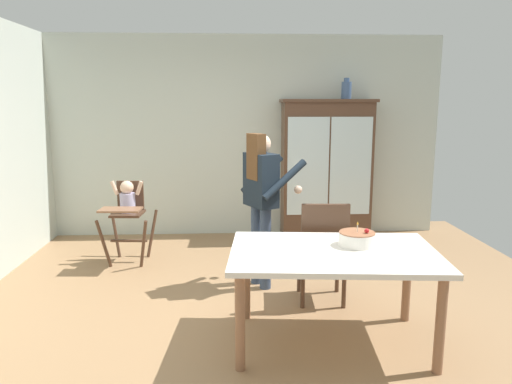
% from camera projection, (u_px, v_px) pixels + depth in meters
% --- Properties ---
extents(ground_plane, '(6.24, 6.24, 0.00)m').
position_uv_depth(ground_plane, '(254.00, 313.00, 4.22)').
color(ground_plane, '#93704C').
extents(wall_back, '(5.32, 0.06, 2.70)m').
position_uv_depth(wall_back, '(245.00, 137.00, 6.55)').
color(wall_back, beige).
rests_on(wall_back, ground_plane).
extents(china_cabinet, '(1.23, 0.48, 1.86)m').
position_uv_depth(china_cabinet, '(326.00, 169.00, 6.42)').
color(china_cabinet, '#4C3323').
rests_on(china_cabinet, ground_plane).
extents(ceramic_vase, '(0.13, 0.13, 0.27)m').
position_uv_depth(ceramic_vase, '(346.00, 90.00, 6.24)').
color(ceramic_vase, '#3D567F').
rests_on(ceramic_vase, china_cabinet).
extents(high_chair_with_toddler, '(0.61, 0.71, 0.95)m').
position_uv_depth(high_chair_with_toddler, '(127.00, 206.00, 5.45)').
color(high_chair_with_toddler, '#4C3323').
rests_on(high_chair_with_toddler, ground_plane).
extents(adult_person, '(0.66, 0.65, 1.53)m').
position_uv_depth(adult_person, '(262.00, 191.00, 4.67)').
color(adult_person, '#33425B').
rests_on(adult_person, ground_plane).
extents(dining_table, '(1.61, 1.11, 0.74)m').
position_uv_depth(dining_table, '(333.00, 262.00, 3.59)').
color(dining_table, silver).
rests_on(dining_table, ground_plane).
extents(birthday_cake, '(0.28, 0.28, 0.19)m').
position_uv_depth(birthday_cake, '(357.00, 239.00, 3.68)').
color(birthday_cake, white).
rests_on(birthday_cake, dining_table).
extents(dining_chair_far_side, '(0.46, 0.46, 0.96)m').
position_uv_depth(dining_chair_far_side, '(323.00, 246.00, 4.30)').
color(dining_chair_far_side, '#4C3323').
rests_on(dining_chair_far_side, ground_plane).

